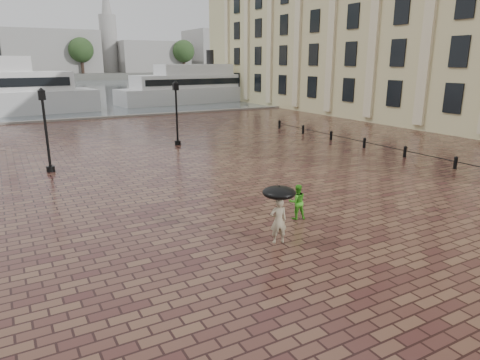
{
  "coord_description": "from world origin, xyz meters",
  "views": [
    {
      "loc": [
        -8.07,
        -14.99,
        5.86
      ],
      "look_at": [
        -0.22,
        -1.01,
        1.4
      ],
      "focal_mm": 32.0,
      "sensor_mm": 36.0,
      "label": 1
    }
  ],
  "objects_px": {
    "street_lamps": "(54,118)",
    "child_pedestrian": "(297,202)",
    "ferry_far": "(195,87)",
    "adult_pedestrian": "(278,221)"
  },
  "relations": [
    {
      "from": "ferry_far",
      "to": "child_pedestrian",
      "type": "bearing_deg",
      "value": -114.66
    },
    {
      "from": "adult_pedestrian",
      "to": "child_pedestrian",
      "type": "height_order",
      "value": "adult_pedestrian"
    },
    {
      "from": "adult_pedestrian",
      "to": "child_pedestrian",
      "type": "bearing_deg",
      "value": -123.98
    },
    {
      "from": "street_lamps",
      "to": "adult_pedestrian",
      "type": "relative_size",
      "value": 9.94
    },
    {
      "from": "street_lamps",
      "to": "ferry_far",
      "type": "xyz_separation_m",
      "value": [
        22.49,
        28.82,
        -0.08
      ]
    },
    {
      "from": "street_lamps",
      "to": "child_pedestrian",
      "type": "bearing_deg",
      "value": -70.22
    },
    {
      "from": "adult_pedestrian",
      "to": "child_pedestrian",
      "type": "relative_size",
      "value": 1.13
    },
    {
      "from": "child_pedestrian",
      "to": "ferry_far",
      "type": "relative_size",
      "value": 0.06
    },
    {
      "from": "street_lamps",
      "to": "child_pedestrian",
      "type": "distance_m",
      "value": 19.07
    },
    {
      "from": "adult_pedestrian",
      "to": "ferry_far",
      "type": "xyz_separation_m",
      "value": [
        17.97,
        48.22,
        1.47
      ]
    }
  ]
}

